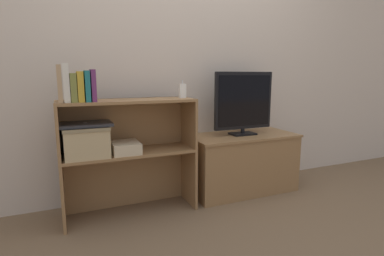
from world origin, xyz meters
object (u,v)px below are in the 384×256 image
(book_teal, at_px, (87,86))
(storage_basket_left, at_px, (86,139))
(book_ivory, at_px, (66,83))
(book_plum, at_px, (93,86))
(tv_stand, at_px, (242,162))
(baby_monitor, at_px, (182,91))
(book_tan, at_px, (60,84))
(book_mustard, at_px, (80,87))
(book_olive, at_px, (73,88))
(laptop, at_px, (85,124))
(magazine_stack, at_px, (125,147))
(tv, at_px, (244,102))

(book_teal, height_order, storage_basket_left, book_teal)
(book_ivory, distance_m, book_plum, 0.16)
(tv_stand, xyz_separation_m, baby_monitor, (-0.60, -0.06, 0.66))
(book_tan, height_order, book_mustard, book_tan)
(book_ivory, xyz_separation_m, baby_monitor, (0.82, 0.06, -0.07))
(book_ivory, relative_size, book_mustard, 1.25)
(storage_basket_left, bearing_deg, book_mustard, -112.79)
(book_mustard, xyz_separation_m, storage_basket_left, (0.02, 0.04, -0.36))
(book_olive, relative_size, laptop, 0.53)
(book_tan, xyz_separation_m, book_olive, (0.08, 0.00, -0.03))
(book_ivory, relative_size, storage_basket_left, 0.83)
(tv_stand, bearing_deg, magazine_stack, -174.97)
(book_olive, height_order, baby_monitor, book_olive)
(tv_stand, height_order, book_teal, book_teal)
(baby_monitor, distance_m, laptop, 0.75)
(tv_stand, distance_m, book_teal, 1.48)
(book_mustard, xyz_separation_m, book_teal, (0.04, 0.00, 0.00))
(laptop, bearing_deg, book_plum, -35.48)
(book_mustard, xyz_separation_m, laptop, (0.02, 0.04, -0.26))
(book_tan, distance_m, laptop, 0.31)
(tv_stand, relative_size, laptop, 2.76)
(laptop, bearing_deg, magazine_stack, -3.74)
(magazine_stack, bearing_deg, storage_basket_left, 176.26)
(book_tan, bearing_deg, storage_basket_left, 17.20)
(baby_monitor, height_order, laptop, baby_monitor)
(book_ivory, distance_m, magazine_stack, 0.59)
(baby_monitor, distance_m, storage_basket_left, 0.79)
(book_teal, bearing_deg, book_olive, 180.00)
(book_tan, bearing_deg, tv, 4.62)
(book_tan, height_order, storage_basket_left, book_tan)
(storage_basket_left, distance_m, laptop, 0.11)
(tv, xyz_separation_m, laptop, (-1.32, -0.07, -0.10))
(tv, height_order, baby_monitor, tv)
(book_olive, distance_m, magazine_stack, 0.54)
(book_mustard, bearing_deg, laptop, 67.21)
(tv, distance_m, magazine_stack, 1.10)
(book_plum, bearing_deg, book_ivory, 180.00)
(tv, height_order, magazine_stack, tv)
(storage_basket_left, bearing_deg, book_plum, -35.48)
(book_olive, distance_m, book_teal, 0.08)
(tv_stand, height_order, magazine_stack, magazine_stack)
(tv_stand, bearing_deg, book_plum, -174.57)
(book_tan, relative_size, book_teal, 1.18)
(book_ivory, xyz_separation_m, storage_basket_left, (0.10, 0.04, -0.39))
(book_tan, relative_size, storage_basket_left, 0.80)
(book_ivory, height_order, book_teal, book_ivory)
(book_plum, distance_m, laptop, 0.27)
(book_teal, bearing_deg, storage_basket_left, 118.02)
(tv_stand, distance_m, baby_monitor, 0.89)
(book_tan, bearing_deg, book_plum, -0.00)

